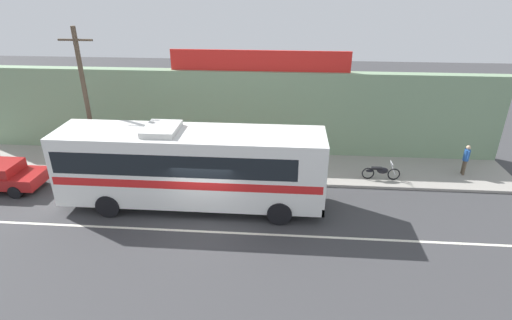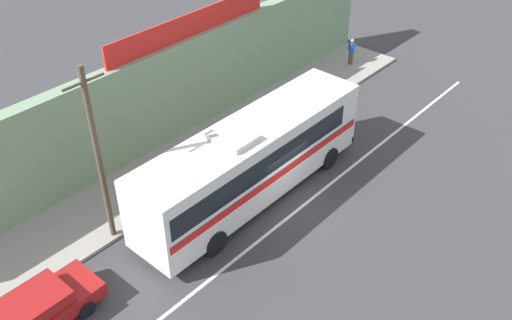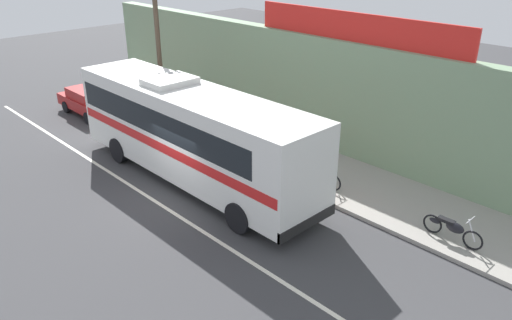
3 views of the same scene
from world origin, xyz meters
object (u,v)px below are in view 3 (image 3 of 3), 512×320
utility_pole (158,46)px  motorcycle_green (452,228)px  intercity_bus (190,129)px  parked_car (91,101)px  motorcycle_black (319,173)px  pedestrian_near_shop (117,77)px

utility_pole → motorcycle_green: bearing=2.1°
utility_pole → motorcycle_green: size_ratio=3.87×
intercity_bus → utility_pole: size_ratio=1.57×
intercity_bus → motorcycle_green: size_ratio=6.09×
parked_car → motorcycle_green: 18.71m
motorcycle_black → intercity_bus: bearing=-141.9°
parked_car → pedestrian_near_shop: (-2.07, 2.76, 0.32)m
motorcycle_black → pedestrian_near_shop: bearing=177.9°
motorcycle_green → motorcycle_black: bearing=179.8°
pedestrian_near_shop → motorcycle_black: bearing=-2.1°
parked_car → pedestrian_near_shop: size_ratio=2.65×
motorcycle_green → pedestrian_near_shop: 20.66m
utility_pole → pedestrian_near_shop: size_ratio=4.63×
utility_pole → motorcycle_black: (9.22, 0.53, -3.38)m
parked_car → motorcycle_black: parked_car is taller
parked_car → utility_pole: bearing=21.5°
motorcycle_black → utility_pole: bearing=-176.7°
utility_pole → motorcycle_black: size_ratio=3.74×
intercity_bus → pedestrian_near_shop: intercity_bus is taller
intercity_bus → pedestrian_near_shop: size_ratio=7.28×
intercity_bus → parked_car: 9.75m
intercity_bus → motorcycle_green: 9.54m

